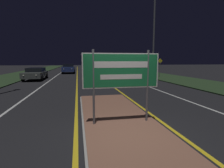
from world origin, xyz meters
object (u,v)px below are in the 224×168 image
car_receding_1 (121,69)px  car_approaching_1 (69,68)px  highway_sign (121,73)px  car_receding_3 (90,65)px  car_receding_2 (110,67)px  car_receding_0 (120,75)px  warning_sign (160,66)px  streetlight_right_near (154,16)px  car_approaching_0 (36,73)px

car_receding_1 → car_approaching_1: (-8.58, 1.31, 0.08)m
highway_sign → car_receding_3: bearing=87.0°
highway_sign → car_receding_2: (5.83, 33.88, -0.95)m
car_receding_0 → car_receding_2: bearing=82.0°
car_receding_1 → highway_sign: bearing=-103.9°
car_approaching_1 → warning_sign: (11.50, -9.75, 0.62)m
car_receding_2 → warning_sign: (2.87, -18.95, 0.71)m
highway_sign → car_receding_2: 34.39m
warning_sign → streetlight_right_near: bearing=-129.9°
streetlight_right_near → car_receding_2: bearing=92.2°
car_approaching_1 → warning_sign: warning_sign is taller
highway_sign → car_approaching_0: (-5.82, 14.97, -0.99)m
car_receding_2 → car_approaching_1: size_ratio=1.01×
streetlight_right_near → car_approaching_1: (-9.44, 12.22, -5.82)m
car_approaching_1 → streetlight_right_near: bearing=-52.3°
car_receding_0 → car_approaching_0: (-8.43, 4.06, -0.03)m
car_approaching_1 → car_receding_0: bearing=-68.5°
highway_sign → car_approaching_1: (-2.80, 24.68, -0.85)m
streetlight_right_near → car_receding_3: 34.86m
car_receding_3 → car_approaching_0: (-8.23, -31.59, -0.09)m
car_receding_3 → car_receding_2: bearing=-74.9°
car_receding_1 → car_approaching_0: car_receding_1 is taller
car_receding_1 → warning_sign: size_ratio=1.99×
car_receding_2 → car_approaching_0: 22.21m
highway_sign → streetlight_right_near: 14.97m
car_approaching_1 → car_receding_2: bearing=46.8°
car_receding_1 → warning_sign: warning_sign is taller
car_approaching_1 → car_receding_3: bearing=76.6°
car_receding_3 → car_approaching_1: size_ratio=0.98×
streetlight_right_near → car_receding_3: (-4.23, 34.10, -5.87)m
streetlight_right_near → car_approaching_0: 14.04m
car_receding_0 → car_receding_1: car_receding_1 is taller
car_receding_0 → car_receding_3: bearing=90.3°
highway_sign → car_receding_1: bearing=76.1°
streetlight_right_near → car_receding_1: 12.43m
car_receding_0 → car_receding_1: size_ratio=0.93×
car_receding_0 → car_receding_3: 35.66m
car_receding_1 → car_receding_2: size_ratio=0.93×
car_receding_0 → car_receding_1: (3.17, 12.45, 0.02)m
car_approaching_0 → car_receding_2: bearing=58.4°
highway_sign → car_approaching_1: size_ratio=0.50×
car_receding_2 → warning_sign: 19.18m
car_receding_3 → warning_sign: size_ratio=2.09×
streetlight_right_near → car_receding_0: 7.33m
highway_sign → car_approaching_1: bearing=96.5°
car_receding_2 → car_receding_3: size_ratio=1.03×
highway_sign → car_receding_3: highway_sign is taller
car_receding_1 → car_approaching_1: size_ratio=0.94×
car_receding_1 → car_receding_2: 10.51m
highway_sign → car_receding_0: highway_sign is taller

